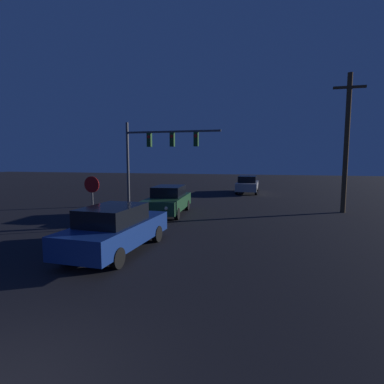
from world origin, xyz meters
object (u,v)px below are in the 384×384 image
car_mid (168,200)px  car_far (247,184)px  traffic_signal_mast (155,148)px  car_near (116,228)px  utility_pole (347,141)px  stop_sign (92,192)px

car_mid → car_far: size_ratio=1.02×
traffic_signal_mast → car_mid: bearing=-55.5°
car_near → car_mid: 7.21m
car_near → car_mid: same height
car_far → car_mid: bearing=-107.1°
car_mid → traffic_signal_mast: size_ratio=0.77×
car_near → utility_pole: 14.30m
traffic_signal_mast → stop_sign: 7.26m
traffic_signal_mast → utility_pole: bearing=2.5°
car_near → utility_pole: utility_pole is taller
car_mid → utility_pole: bearing=-167.7°
traffic_signal_mast → stop_sign: (-0.42, -6.90, -2.24)m
car_mid → stop_sign: size_ratio=2.06×
car_near → utility_pole: (9.46, 10.17, 3.39)m
car_mid → stop_sign: stop_sign is taller
stop_sign → utility_pole: (12.09, 7.40, 2.51)m
car_near → traffic_signal_mast: traffic_signal_mast is taller
car_near → traffic_signal_mast: (-2.22, 9.66, 3.11)m
car_near → traffic_signal_mast: size_ratio=0.76×
car_far → utility_pole: bearing=-55.6°
car_mid → stop_sign: 4.98m
utility_pole → car_near: bearing=-132.9°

